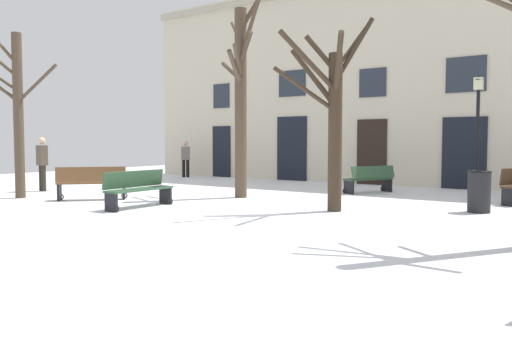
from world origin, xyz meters
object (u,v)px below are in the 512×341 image
Objects in this scene: tree_left_of_center at (16,107)px; bench_back_to_back_left at (138,188)px; tree_near_facade at (333,115)px; person_by_shop_door at (186,157)px; bench_near_lamp at (370,179)px; streetlamp at (478,121)px; litter_bin at (479,192)px; tree_right_of_center at (241,94)px; person_crossing_plaza at (42,161)px; bench_facing_shops at (92,182)px.

bench_back_to_back_left is at bearing 6.34° from tree_left_of_center.
person_by_shop_door is at bearing 148.64° from tree_near_facade.
tree_left_of_center is 2.87× the size of bench_near_lamp.
streetlamp is 4.45m from litter_bin.
tree_left_of_center is 8.93m from person_by_shop_door.
litter_bin is at bearing 79.99° from bench_near_lamp.
tree_right_of_center is 3.55× the size of person_by_shop_door.
streetlamp reaches higher than person_crossing_plaza.
person_by_shop_door is (-11.94, 0.38, -1.29)m from streetlamp.
streetlamp is 13.34m from person_crossing_plaza.
tree_right_of_center is 8.62m from person_by_shop_door.
person_by_shop_door is at bearing 178.16° from streetlamp.
litter_bin is 0.54× the size of bench_near_lamp.
streetlamp is 11.14m from bench_facing_shops.
bench_back_to_back_left is 7.10m from bench_near_lamp.
tree_right_of_center is 4.00m from bench_back_to_back_left.
streetlamp is at bearing 71.64° from tree_near_facade.
litter_bin is 9.60m from bench_facing_shops.
litter_bin is at bearing 154.01° from bench_facing_shops.
tree_right_of_center is 3.57m from tree_near_facade.
person_by_shop_door reaches higher than bench_near_lamp.
litter_bin is at bearing 21.60° from person_crossing_plaza.
tree_left_of_center is 13.18m from streetlamp.
bench_back_to_back_left is 1.10× the size of person_crossing_plaza.
tree_left_of_center reaches higher than streetlamp.
tree_left_of_center is 3.08× the size of person_by_shop_door.
person_crossing_plaza reaches higher than bench_near_lamp.
litter_bin is at bearing 31.79° from tree_near_facade.
bench_near_lamp is (-2.75, -1.42, -1.73)m from streetlamp.
streetlamp is at bearing 101.80° from litter_bin.
person_by_shop_door is at bearing -110.64° from bench_facing_shops.
person_crossing_plaza reaches higher than litter_bin.
person_by_shop_door reaches higher than bench_facing_shops.
person_crossing_plaza is at bearing -173.84° from tree_near_facade.
bench_back_to_back_left is at bearing 124.41° from bench_facing_shops.
tree_right_of_center is 1.29× the size of tree_near_facade.
bench_back_to_back_left is (-6.81, -3.72, -0.01)m from litter_bin.
tree_near_facade is at bearing -63.90° from bench_back_to_back_left.
bench_near_lamp is at bearing 42.10° from tree_left_of_center.
streetlamp reaches higher than bench_facing_shops.
bench_facing_shops is (-8.15, -7.41, -1.68)m from streetlamp.
bench_facing_shops is 0.95× the size of bench_near_lamp.
tree_right_of_center is at bearing -138.37° from streetlamp.
bench_near_lamp is 1.07× the size of person_by_shop_door.
tree_left_of_center is 1.39× the size of streetlamp.
person_crossing_plaza is (-6.20, -2.11, -1.92)m from tree_right_of_center.
person_by_shop_door is at bearing 160.94° from litter_bin.
tree_right_of_center is 6.21m from tree_left_of_center.
tree_left_of_center is 2.44m from person_crossing_plaza.
bench_facing_shops is at bearing -136.56° from tree_right_of_center.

